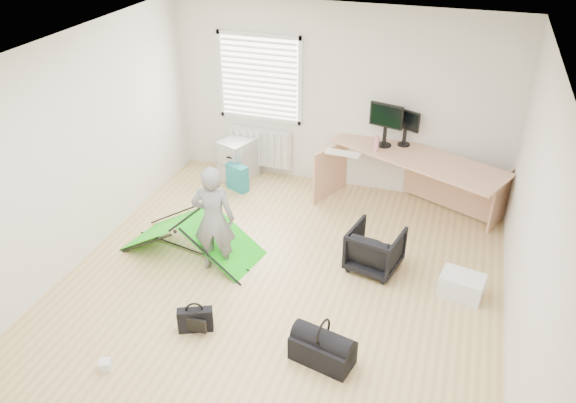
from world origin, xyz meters
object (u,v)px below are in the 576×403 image
(office_chair, at_px, (375,249))
(thermos, at_px, (377,144))
(monitor_left, at_px, (385,131))
(filing_cabinet, at_px, (238,159))
(storage_crate, at_px, (462,285))
(duffel_bag, at_px, (322,350))
(person, at_px, (214,219))
(monitor_right, at_px, (405,132))
(laptop_bag, at_px, (195,320))
(desk, at_px, (414,183))
(kite, at_px, (191,234))

(office_chair, bearing_deg, thermos, -65.99)
(monitor_left, bearing_deg, filing_cabinet, -164.13)
(filing_cabinet, xyz_separation_m, monitor_left, (2.22, 0.07, 0.74))
(storage_crate, relative_size, duffel_bag, 0.77)
(thermos, relative_size, person, 0.17)
(monitor_right, distance_m, duffel_bag, 3.63)
(laptop_bag, bearing_deg, duffel_bag, -24.21)
(desk, bearing_deg, duffel_bag, -73.63)
(thermos, bearing_deg, monitor_left, 71.49)
(laptop_bag, bearing_deg, office_chair, 22.45)
(filing_cabinet, relative_size, monitor_right, 1.57)
(kite, xyz_separation_m, laptop_bag, (0.68, -1.27, -0.13))
(filing_cabinet, bearing_deg, monitor_right, 24.27)
(kite, bearing_deg, office_chair, 20.81)
(monitor_left, xyz_separation_m, thermos, (-0.07, -0.21, -0.12))
(thermos, height_order, person, person)
(thermos, relative_size, duffel_bag, 0.37)
(kite, height_order, storage_crate, kite)
(monitor_left, height_order, storage_crate, monitor_left)
(monitor_left, relative_size, duffel_bag, 0.78)
(filing_cabinet, relative_size, laptop_bag, 1.76)
(desk, height_order, thermos, thermos)
(kite, bearing_deg, person, -13.22)
(monitor_left, height_order, laptop_bag, monitor_left)
(filing_cabinet, relative_size, duffel_bag, 1.05)
(laptop_bag, bearing_deg, storage_crate, 5.08)
(monitor_left, relative_size, monitor_right, 1.18)
(desk, bearing_deg, person, -109.68)
(person, distance_m, storage_crate, 2.93)
(monitor_left, xyz_separation_m, monitor_right, (0.26, 0.11, -0.03))
(storage_crate, bearing_deg, thermos, 128.03)
(monitor_left, bearing_deg, thermos, -94.50)
(office_chair, relative_size, kite, 0.35)
(filing_cabinet, bearing_deg, person, -53.91)
(storage_crate, bearing_deg, desk, 114.21)
(person, bearing_deg, monitor_left, -137.65)
(desk, bearing_deg, kite, -117.76)
(monitor_left, distance_m, kite, 3.04)
(kite, height_order, duffel_bag, kite)
(office_chair, xyz_separation_m, person, (-1.82, -0.59, 0.41))
(desk, relative_size, laptop_bag, 6.70)
(person, bearing_deg, thermos, -138.98)
(filing_cabinet, relative_size, person, 0.47)
(laptop_bag, bearing_deg, filing_cabinet, 80.83)
(office_chair, bearing_deg, duffel_bag, 95.60)
(monitor_right, xyz_separation_m, person, (-1.84, -2.43, -0.34))
(person, height_order, storage_crate, person)
(desk, distance_m, thermos, 0.77)
(kite, relative_size, storage_crate, 3.61)
(desk, bearing_deg, thermos, -152.98)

